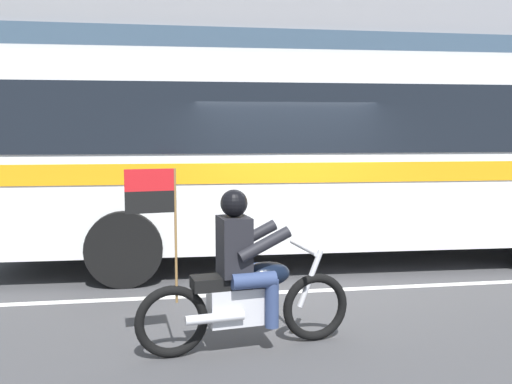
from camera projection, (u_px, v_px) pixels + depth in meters
The scene contains 6 objects.
ground_plane at pixel (286, 280), 7.98m from camera, with size 60.00×60.00×0.00m, color #3D3D3F.
sidewalk_curb at pixel (240, 219), 12.98m from camera, with size 28.00×3.80×0.15m, color #B7B2A8.
lane_center_stripe at pixel (295, 291), 7.39m from camera, with size 26.60×0.14×0.01m, color silver.
transit_bus at pixel (336, 144), 9.11m from camera, with size 10.76×2.90×3.22m.
motorcycle_with_rider at pixel (244, 282), 5.40m from camera, with size 2.18×0.70×1.78m.
fire_hydrant at pixel (463, 201), 12.62m from camera, with size 0.22×0.30×0.75m.
Camera 1 is at (-1.62, -7.63, 2.13)m, focal length 39.41 mm.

